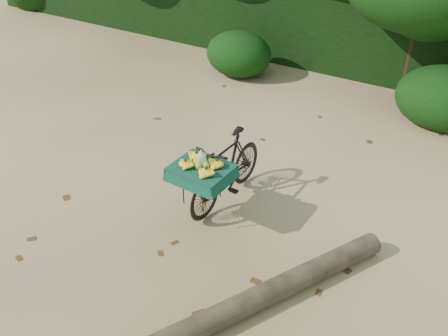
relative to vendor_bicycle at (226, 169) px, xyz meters
The scene contains 6 objects.
ground 0.84m from the vendor_bicycle, ahead, with size 80.00×80.00×0.00m, color tan.
vendor_bicycle is the anchor object (origin of this frame).
fallen_log 2.13m from the vendor_bicycle, 50.20° to the right, with size 0.27×0.27×3.78m, color brown.
hedge_backdrop 6.33m from the vendor_bicycle, 84.16° to the left, with size 26.00×1.80×1.80m, color black.
bush_clumps 4.44m from the vendor_bicycle, 75.07° to the left, with size 8.80×1.70×0.90m, color black, non-canonical shape.
leaf_litter 1.05m from the vendor_bicycle, 44.68° to the left, with size 7.00×7.30×0.01m, color #4E2F14, non-canonical shape.
Camera 1 is at (2.38, -4.78, 4.26)m, focal length 38.00 mm.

